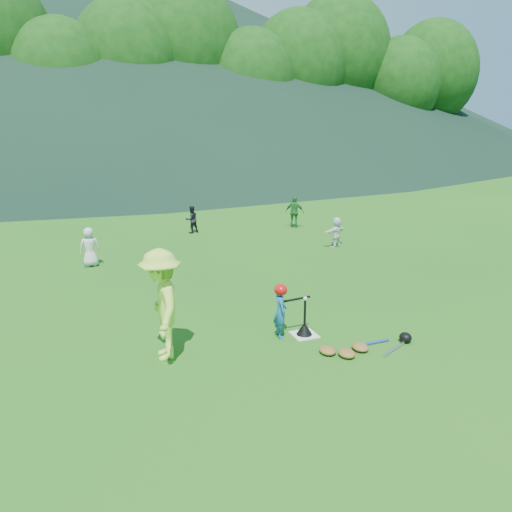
{
  "coord_description": "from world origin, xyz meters",
  "views": [
    {
      "loc": [
        -4.01,
        -7.73,
        4.0
      ],
      "look_at": [
        0.0,
        2.5,
        0.9
      ],
      "focal_mm": 35.0,
      "sensor_mm": 36.0,
      "label": 1
    }
  ],
  "objects": [
    {
      "name": "batter_child",
      "position": [
        -0.45,
        0.12,
        0.5
      ],
      "size": [
        0.3,
        0.41,
        1.01
      ],
      "primitive_type": "imported",
      "rotation": [
        0.0,
        0.0,
        1.39
      ],
      "color": "#175B9E",
      "rests_on": "ground"
    },
    {
      "name": "home_plate",
      "position": [
        0.0,
        0.0,
        0.01
      ],
      "size": [
        0.45,
        0.45,
        0.02
      ],
      "primitive_type": "cube",
      "color": "silver",
      "rests_on": "ground"
    },
    {
      "name": "fielder_a",
      "position": [
        -3.44,
        6.19,
        0.54
      ],
      "size": [
        0.54,
        0.36,
        1.08
      ],
      "primitive_type": "imported",
      "rotation": [
        0.0,
        0.0,
        3.12
      ],
      "color": "silver",
      "rests_on": "ground"
    },
    {
      "name": "distant_hills",
      "position": [
        -7.63,
        81.81,
        14.98
      ],
      "size": [
        155.0,
        140.0,
        32.0
      ],
      "color": "black",
      "rests_on": "ground"
    },
    {
      "name": "ground",
      "position": [
        0.0,
        0.0,
        0.0
      ],
      "size": [
        120.0,
        120.0,
        0.0
      ],
      "primitive_type": "plane",
      "color": "#185E15",
      "rests_on": "ground"
    },
    {
      "name": "fielder_d",
      "position": [
        3.91,
        5.55,
        0.47
      ],
      "size": [
        0.92,
        0.55,
        0.95
      ],
      "primitive_type": "imported",
      "rotation": [
        0.0,
        0.0,
        3.47
      ],
      "color": "white",
      "rests_on": "ground"
    },
    {
      "name": "baseball",
      "position": [
        0.0,
        0.0,
        0.74
      ],
      "size": [
        0.08,
        0.08,
        0.08
      ],
      "primitive_type": "sphere",
      "color": "white",
      "rests_on": "batting_tee"
    },
    {
      "name": "batting_tee",
      "position": [
        0.0,
        0.0,
        0.13
      ],
      "size": [
        0.3,
        0.3,
        0.68
      ],
      "color": "black",
      "rests_on": "home_plate"
    },
    {
      "name": "tree_line",
      "position": [
        0.2,
        33.83,
        8.21
      ],
      "size": [
        70.04,
        11.4,
        14.82
      ],
      "color": "#382314",
      "rests_on": "ground"
    },
    {
      "name": "fielder_b",
      "position": [
        0.16,
        9.12,
        0.48
      ],
      "size": [
        0.55,
        0.47,
        0.96
      ],
      "primitive_type": "imported",
      "rotation": [
        0.0,
        0.0,
        3.41
      ],
      "color": "black",
      "rests_on": "ground"
    },
    {
      "name": "outfield_fence",
      "position": [
        0.0,
        28.0,
        0.7
      ],
      "size": [
        70.07,
        0.08,
        1.33
      ],
      "color": "gray",
      "rests_on": "ground"
    },
    {
      "name": "fielder_c",
      "position": [
        3.9,
        8.56,
        0.59
      ],
      "size": [
        0.72,
        0.65,
        1.17
      ],
      "primitive_type": "imported",
      "rotation": [
        0.0,
        0.0,
        2.48
      ],
      "color": "#22712F",
      "rests_on": "ground"
    },
    {
      "name": "equipment_pile",
      "position": [
        0.64,
        -0.94,
        0.07
      ],
      "size": [
        1.8,
        0.67,
        0.19
      ],
      "color": "olive",
      "rests_on": "ground"
    },
    {
      "name": "adult_coach",
      "position": [
        -2.64,
        0.11,
        0.95
      ],
      "size": [
        0.83,
        1.3,
        1.91
      ],
      "primitive_type": "imported",
      "rotation": [
        0.0,
        0.0,
        -1.67
      ],
      "color": "#BAEA44",
      "rests_on": "ground"
    },
    {
      "name": "batter_gear",
      "position": [
        -0.42,
        0.12,
        0.91
      ],
      "size": [
        0.73,
        0.26,
        0.37
      ],
      "color": "red",
      "rests_on": "ground"
    }
  ]
}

